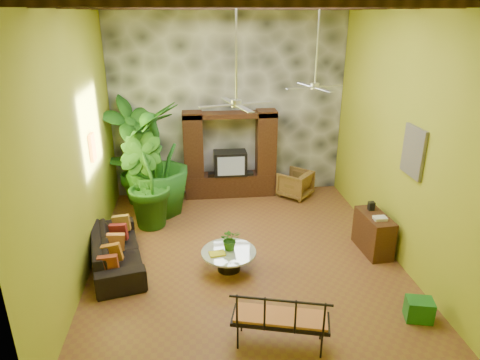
{
  "coord_description": "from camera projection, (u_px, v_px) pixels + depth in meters",
  "views": [
    {
      "loc": [
        -0.94,
        -7.49,
        4.62
      ],
      "look_at": [
        -0.07,
        0.2,
        1.58
      ],
      "focal_mm": 32.0,
      "sensor_mm": 36.0,
      "label": 1
    }
  ],
  "objects": [
    {
      "name": "ground",
      "position": [
        245.0,
        255.0,
        8.71
      ],
      "size": [
        7.0,
        7.0,
        0.0
      ],
      "primitive_type": "plane",
      "color": "brown",
      "rests_on": "ground"
    },
    {
      "name": "back_wall",
      "position": [
        228.0,
        100.0,
        11.03
      ],
      "size": [
        6.0,
        0.02,
        5.0
      ],
      "primitive_type": "cube",
      "color": "#A3B128",
      "rests_on": "ground"
    },
    {
      "name": "left_wall",
      "position": [
        75.0,
        142.0,
        7.48
      ],
      "size": [
        0.02,
        7.0,
        5.0
      ],
      "primitive_type": "cube",
      "color": "#A3B128",
      "rests_on": "ground"
    },
    {
      "name": "right_wall",
      "position": [
        402.0,
        132.0,
        8.11
      ],
      "size": [
        0.02,
        7.0,
        5.0
      ],
      "primitive_type": "cube",
      "color": "#A3B128",
      "rests_on": "ground"
    },
    {
      "name": "stone_accent_wall",
      "position": [
        229.0,
        101.0,
        10.98
      ],
      "size": [
        5.98,
        0.1,
        4.98
      ],
      "primitive_type": "cube",
      "color": "#36393D",
      "rests_on": "ground"
    },
    {
      "name": "ceiling_beams",
      "position": [
        246.0,
        2.0,
        6.96
      ],
      "size": [
        5.95,
        5.36,
        0.22
      ],
      "color": "#311B0F",
      "rests_on": "ceiling"
    },
    {
      "name": "entertainment_center",
      "position": [
        230.0,
        161.0,
        11.26
      ],
      "size": [
        2.4,
        0.55,
        2.3
      ],
      "color": "black",
      "rests_on": "ground"
    },
    {
      "name": "ceiling_fan_front",
      "position": [
        236.0,
        91.0,
        7.08
      ],
      "size": [
        1.28,
        1.28,
        1.86
      ],
      "color": "silver",
      "rests_on": "ceiling"
    },
    {
      "name": "ceiling_fan_back",
      "position": [
        315.0,
        76.0,
        8.74
      ],
      "size": [
        1.28,
        1.28,
        1.86
      ],
      "color": "silver",
      "rests_on": "ceiling"
    },
    {
      "name": "wall_art_mask",
      "position": [
        92.0,
        147.0,
        8.56
      ],
      "size": [
        0.06,
        0.32,
        0.55
      ],
      "primitive_type": "cube",
      "color": "yellow",
      "rests_on": "left_wall"
    },
    {
      "name": "wall_art_painting",
      "position": [
        413.0,
        152.0,
        7.63
      ],
      "size": [
        0.06,
        0.7,
        0.9
      ],
      "primitive_type": "cube",
      "color": "#2B5F9E",
      "rests_on": "right_wall"
    },
    {
      "name": "sofa",
      "position": [
        116.0,
        250.0,
        8.29
      ],
      "size": [
        1.35,
        2.38,
        0.65
      ],
      "primitive_type": "imported",
      "rotation": [
        0.0,
        0.0,
        1.79
      ],
      "color": "black",
      "rests_on": "ground"
    },
    {
      "name": "wicker_armchair",
      "position": [
        295.0,
        184.0,
        11.4
      ],
      "size": [
        1.09,
        1.08,
        0.71
      ],
      "primitive_type": "imported",
      "rotation": [
        0.0,
        0.0,
        3.97
      ],
      "color": "olive",
      "rests_on": "ground"
    },
    {
      "name": "tall_plant_a",
      "position": [
        134.0,
        152.0,
        10.62
      ],
      "size": [
        1.74,
        1.71,
        2.76
      ],
      "primitive_type": "imported",
      "rotation": [
        0.0,
        0.0,
        0.74
      ],
      "color": "#1E5716",
      "rests_on": "ground"
    },
    {
      "name": "tall_plant_b",
      "position": [
        145.0,
        182.0,
        9.59
      ],
      "size": [
        1.51,
        1.48,
        2.14
      ],
      "primitive_type": "imported",
      "rotation": [
        0.0,
        0.0,
        2.47
      ],
      "color": "#1F5716",
      "rests_on": "ground"
    },
    {
      "name": "tall_plant_c",
      "position": [
        157.0,
        160.0,
        10.15
      ],
      "size": [
        1.87,
        1.87,
        2.71
      ],
      "primitive_type": "imported",
      "rotation": [
        0.0,
        0.0,
        4.44
      ],
      "color": "#1C5716",
      "rests_on": "ground"
    },
    {
      "name": "coffee_table",
      "position": [
        229.0,
        258.0,
        8.15
      ],
      "size": [
        1.05,
        1.05,
        0.4
      ],
      "rotation": [
        0.0,
        0.0,
        -0.32
      ],
      "color": "black",
      "rests_on": "ground"
    },
    {
      "name": "centerpiece_plant",
      "position": [
        230.0,
        239.0,
        8.1
      ],
      "size": [
        0.39,
        0.34,
        0.42
      ],
      "primitive_type": "imported",
      "rotation": [
        0.0,
        0.0,
        0.03
      ],
      "color": "#2E681B",
      "rests_on": "coffee_table"
    },
    {
      "name": "yellow_tray",
      "position": [
        217.0,
        254.0,
        7.99
      ],
      "size": [
        0.32,
        0.26,
        0.03
      ],
      "primitive_type": "cube",
      "rotation": [
        0.0,
        0.0,
        0.17
      ],
      "color": "#CECF16",
      "rests_on": "coffee_table"
    },
    {
      "name": "iron_bench",
      "position": [
        282.0,
        317.0,
        6.13
      ],
      "size": [
        1.49,
        0.87,
        0.57
      ],
      "rotation": [
        0.0,
        0.0,
        -0.26
      ],
      "color": "black",
      "rests_on": "ground"
    },
    {
      "name": "side_console",
      "position": [
        373.0,
        233.0,
        8.75
      ],
      "size": [
        0.52,
        1.04,
        0.81
      ],
      "primitive_type": "cube",
      "rotation": [
        0.0,
        0.0,
        0.06
      ],
      "color": "#361E11",
      "rests_on": "ground"
    },
    {
      "name": "green_bin",
      "position": [
        419.0,
        309.0,
        6.85
      ],
      "size": [
        0.48,
        0.4,
        0.36
      ],
      "primitive_type": "cube",
      "rotation": [
        0.0,
        0.0,
        -0.25
      ],
      "color": "#1C6B37",
      "rests_on": "ground"
    }
  ]
}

